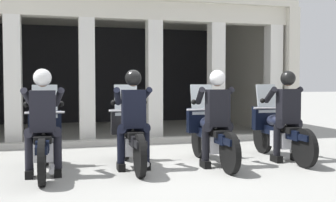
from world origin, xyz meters
name	(u,v)px	position (x,y,z in m)	size (l,w,h in m)	color
ground_plane	(139,140)	(0.00, 3.00, 0.00)	(80.00, 80.00, 0.00)	#999993
station_building	(108,56)	(-0.41, 5.66, 2.15)	(9.01, 5.37, 3.44)	black
kerb_strip	(125,142)	(-0.41, 2.51, 0.06)	(8.51, 0.24, 0.12)	#B7B5AD
motorcycle_far_left	(44,140)	(-2.03, 0.02, 0.50)	(0.62, 2.04, 1.35)	black
police_officer_far_left	(43,113)	(-2.03, -0.27, 0.94)	(0.63, 0.61, 1.58)	black
motorcycle_center_left	(130,136)	(-0.68, 0.16, 0.50)	(0.62, 2.04, 1.35)	black
police_officer_center_left	(133,111)	(-0.68, -0.13, 0.94)	(0.63, 0.61, 1.58)	black
motorcycle_center_right	(211,134)	(0.68, 0.02, 0.50)	(0.62, 2.04, 1.35)	black
police_officer_center_right	(217,110)	(0.68, -0.26, 0.94)	(0.63, 0.61, 1.58)	black
motorcycle_far_right	(278,131)	(2.03, 0.13, 0.50)	(0.62, 2.04, 1.35)	black
police_officer_far_right	(287,108)	(2.03, -0.15, 0.94)	(0.63, 0.61, 1.58)	black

